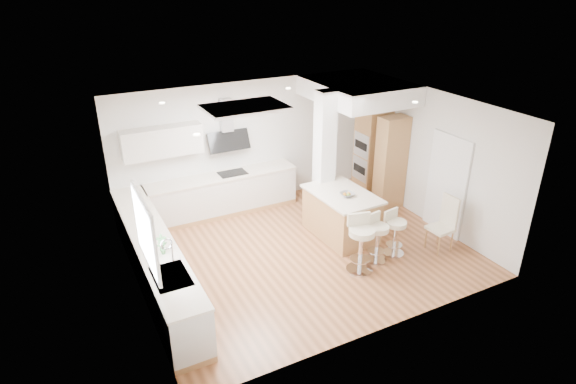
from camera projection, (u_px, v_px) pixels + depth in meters
ground at (301, 251)px, 9.25m from camera, size 6.00×6.00×0.00m
ceiling at (301, 251)px, 9.25m from camera, size 6.00×5.00×0.02m
wall_back at (248, 144)px, 10.67m from camera, size 6.00×0.04×2.80m
wall_left at (131, 221)px, 7.41m from camera, size 0.04×5.00×2.80m
wall_right at (429, 157)px, 9.91m from camera, size 0.04×5.00×2.80m
skylight at (245, 108)px, 8.24m from camera, size 4.10×2.10×0.06m
window_left at (145, 229)px, 6.58m from camera, size 0.06×1.28×1.07m
doorway_right at (447, 186)px, 9.58m from camera, size 0.05×1.00×2.10m
counter_left at (155, 260)px, 8.12m from camera, size 0.63×4.50×1.35m
counter_back at (215, 185)px, 10.37m from camera, size 3.62×0.63×2.50m
pillar at (324, 158)px, 9.86m from camera, size 0.35×0.35×2.80m
soffit at (357, 90)px, 10.16m from camera, size 1.78×2.20×0.40m
oven_column at (379, 157)px, 10.91m from camera, size 0.63×1.21×2.10m
peninsula at (341, 214)px, 9.62m from camera, size 1.09×1.58×1.01m
bar_stool_a at (361, 241)px, 8.43m from camera, size 0.58×0.58×1.07m
bar_stool_b at (377, 236)px, 8.75m from camera, size 0.48×0.48×0.92m
bar_stool_c at (395, 230)px, 8.97m from camera, size 0.47×0.47×0.89m
dining_chair at (445, 221)px, 9.12m from camera, size 0.44×0.44×1.09m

